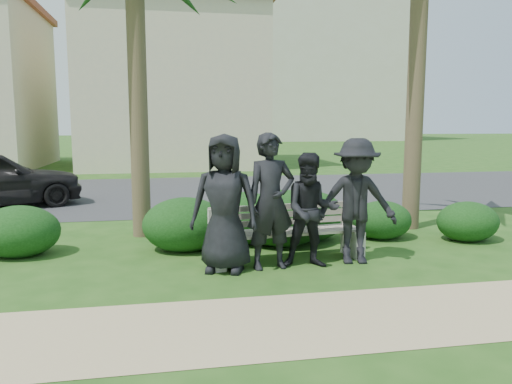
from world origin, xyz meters
The scene contains 17 objects.
ground centered at (0.00, 0.00, 0.00)m, with size 160.00×160.00×0.00m, color #224B15.
footpath centered at (0.00, -1.80, 0.00)m, with size 30.00×1.60×0.01m, color tan.
asphalt_street centered at (0.00, 8.00, 0.00)m, with size 160.00×8.00×0.01m, color #2D2D30.
stucco_bldg_right centered at (-1.00, 18.00, 3.66)m, with size 8.40×8.40×7.30m.
hotel_tower centered at (14.00, 55.00, 13.41)m, with size 26.00×18.00×37.30m.
park_bench centered at (0.23, 0.44, 0.36)m, with size 2.30×0.76×0.79m.
man_a centered at (-0.72, 0.12, 0.93)m, with size 0.91×0.59×1.86m, color black.
man_b centered at (-0.08, 0.12, 0.94)m, with size 0.68×0.45×1.87m, color black.
man_c centered at (0.48, 0.08, 0.80)m, with size 0.78×0.61×1.60m, color black.
man_d centered at (1.17, 0.16, 0.90)m, with size 1.16×0.66×1.79m, color black.
hedge_a centered at (-3.69, 1.46, 0.40)m, with size 1.21×1.00×0.79m, color #11340E.
hedge_b centered at (-1.20, 1.36, 0.43)m, with size 1.33×1.10×0.87m, color #11340E.
hedge_c centered at (-0.21, 1.67, 0.44)m, with size 1.36×1.12×0.89m, color #11340E.
hedge_d centered at (0.41, 1.40, 0.47)m, with size 1.45×1.20×0.95m, color #11340E.
hedge_e centered at (2.21, 1.54, 0.34)m, with size 1.04×0.86×0.68m, color #11340E.
hedge_f centered at (3.59, 1.12, 0.35)m, with size 1.06×0.88×0.69m, color #11340E.
hedge_extra centered at (0.88, 1.67, 0.44)m, with size 1.36×1.12×0.89m, color #11340E.
Camera 1 is at (-1.51, -6.46, 2.00)m, focal length 35.00 mm.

